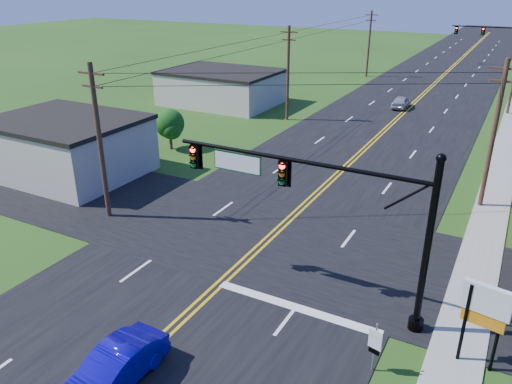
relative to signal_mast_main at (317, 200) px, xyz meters
The scene contains 17 objects.
ground 10.27m from the signal_mast_main, 118.47° to the right, with size 260.00×260.00×0.00m, color #204413.
road_main 42.49m from the signal_mast_main, 95.90° to the left, with size 16.00×220.00×0.04m, color black.
road_cross 7.56m from the signal_mast_main, 137.32° to the left, with size 70.00×10.00×0.04m, color black.
sidewalk 32.93m from the signal_mast_main, 79.10° to the left, with size 2.00×160.00×0.08m, color gray.
signal_mast_main is the anchor object (origin of this frame).
signal_mast_far 72.00m from the signal_mast_main, 89.92° to the left, with size 10.98×0.60×7.48m.
cream_bldg_near 22.33m from the signal_mast_main, 164.29° to the left, with size 10.20×8.20×4.10m.
cream_bldg_far 38.12m from the signal_mast_main, 127.88° to the left, with size 12.20×9.20×3.70m.
utility_pole_left_a 13.98m from the signal_mast_main, behind, with size 1.80×0.28×9.00m.
utility_pole_left_b 30.34m from the signal_mast_main, 117.14° to the left, with size 1.80×0.28×9.00m.
utility_pole_left_c 55.74m from the signal_mast_main, 104.37° to the left, with size 1.80×0.28×9.00m.
utility_pole_right_a 15.03m from the signal_mast_main, 68.69° to the left, with size 1.80×0.28×9.00m.
tree_left 23.22m from the signal_mast_main, 142.64° to the left, with size 2.40×2.40×3.37m.
blue_car 9.83m from the signal_mast_main, 116.84° to the right, with size 1.49×4.28×1.41m, color #1208AE.
distant_car 37.78m from the signal_mast_main, 97.53° to the left, with size 1.55×3.86×1.31m, color #B7B8BC.
route_sign 5.92m from the signal_mast_main, 40.73° to the right, with size 0.51×0.15×2.06m.
pylon_sign 7.22m from the signal_mast_main, ahead, with size 1.67×0.53×3.41m.
Camera 1 is at (10.87, -9.40, 13.03)m, focal length 35.00 mm.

